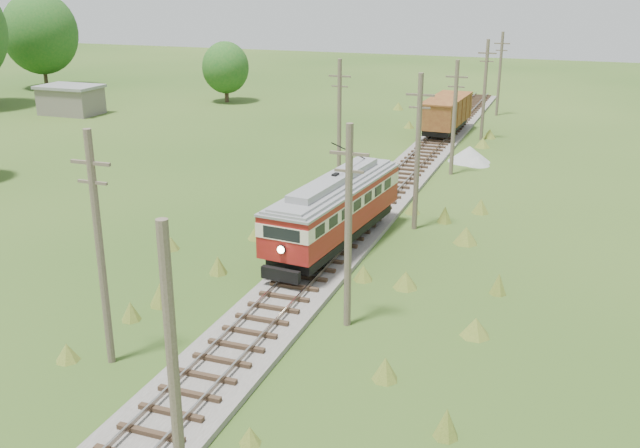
% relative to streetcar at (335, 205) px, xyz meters
% --- Properties ---
extents(railbed_main, '(3.60, 96.00, 0.57)m').
position_rel_streetcar_xyz_m(railbed_main, '(0.00, 7.98, -2.38)').
color(railbed_main, '#605B54').
rests_on(railbed_main, ground).
extents(streetcar, '(3.95, 12.12, 5.48)m').
position_rel_streetcar_xyz_m(streetcar, '(0.00, 0.00, 0.00)').
color(streetcar, black).
rests_on(streetcar, ground).
extents(gondola, '(3.40, 9.22, 3.02)m').
position_rel_streetcar_xyz_m(gondola, '(0.00, 31.55, -0.38)').
color(gondola, black).
rests_on(gondola, ground).
extents(gravel_pile, '(3.47, 3.68, 1.26)m').
position_rel_streetcar_xyz_m(gravel_pile, '(3.79, 22.25, -1.98)').
color(gravel_pile, gray).
rests_on(gravel_pile, ground).
extents(utility_pole_r_1, '(0.30, 0.30, 8.80)m').
position_rel_streetcar_xyz_m(utility_pole_r_1, '(3.10, -21.02, 1.83)').
color(utility_pole_r_1, brown).
rests_on(utility_pole_r_1, ground).
extents(utility_pole_r_2, '(1.60, 0.30, 8.60)m').
position_rel_streetcar_xyz_m(utility_pole_r_2, '(3.30, -8.02, 1.86)').
color(utility_pole_r_2, brown).
rests_on(utility_pole_r_2, ground).
extents(utility_pole_r_3, '(1.60, 0.30, 9.00)m').
position_rel_streetcar_xyz_m(utility_pole_r_3, '(3.20, 4.98, 2.06)').
color(utility_pole_r_3, brown).
rests_on(utility_pole_r_3, ground).
extents(utility_pole_r_4, '(1.60, 0.30, 8.40)m').
position_rel_streetcar_xyz_m(utility_pole_r_4, '(3.00, 17.98, 1.75)').
color(utility_pole_r_4, brown).
rests_on(utility_pole_r_4, ground).
extents(utility_pole_r_5, '(1.60, 0.30, 8.90)m').
position_rel_streetcar_xyz_m(utility_pole_r_5, '(3.40, 30.98, 2.01)').
color(utility_pole_r_5, brown).
rests_on(utility_pole_r_5, ground).
extents(utility_pole_r_6, '(1.60, 0.30, 8.70)m').
position_rel_streetcar_xyz_m(utility_pole_r_6, '(3.20, 43.98, 1.91)').
color(utility_pole_r_6, brown).
rests_on(utility_pole_r_6, ground).
extents(utility_pole_l_a, '(1.60, 0.30, 9.00)m').
position_rel_streetcar_xyz_m(utility_pole_l_a, '(-4.20, -14.02, 2.06)').
color(utility_pole_l_a, brown).
rests_on(utility_pole_l_a, ground).
extents(utility_pole_l_b, '(1.60, 0.30, 8.60)m').
position_rel_streetcar_xyz_m(utility_pole_l_b, '(-4.50, 13.98, 1.86)').
color(utility_pole_l_b, brown).
rests_on(utility_pole_l_b, ground).
extents(tree_left_5, '(9.66, 9.66, 12.44)m').
position_rel_streetcar_xyz_m(tree_left_5, '(-56.00, 43.98, 4.56)').
color(tree_left_5, '#38281C').
rests_on(tree_left_5, ground).
extents(tree_mid_a, '(5.46, 5.46, 7.03)m').
position_rel_streetcar_xyz_m(tree_mid_a, '(-28.00, 41.98, 1.45)').
color(tree_mid_a, '#38281C').
rests_on(tree_mid_a, ground).
extents(shed, '(6.40, 4.40, 3.10)m').
position_rel_streetcar_xyz_m(shed, '(-40.00, 28.98, -0.99)').
color(shed, slate).
rests_on(shed, ground).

